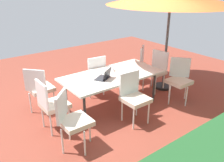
% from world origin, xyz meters
% --- Properties ---
extents(ground_plane, '(10.00, 10.00, 0.02)m').
position_xyz_m(ground_plane, '(0.00, 0.00, -0.01)').
color(ground_plane, brown).
extents(dining_table, '(2.11, 1.03, 0.75)m').
position_xyz_m(dining_table, '(0.00, 0.00, 0.70)').
color(dining_table, silver).
rests_on(dining_table, ground_plane).
extents(chair_southwest, '(0.58, 0.58, 0.98)m').
position_xyz_m(chair_southwest, '(-1.37, -0.74, 0.55)').
color(chair_southwest, beige).
rests_on(chair_southwest, ground_plane).
extents(chair_east, '(0.46, 0.46, 0.98)m').
position_xyz_m(chair_east, '(1.39, 0.05, 0.55)').
color(chair_east, beige).
rests_on(chair_east, ground_plane).
extents(chair_south, '(0.47, 0.48, 0.98)m').
position_xyz_m(chair_south, '(-0.02, -0.71, 0.55)').
color(chair_south, beige).
rests_on(chair_south, ground_plane).
extents(chair_southeast, '(0.59, 0.59, 0.98)m').
position_xyz_m(chair_southeast, '(1.30, -0.73, 0.55)').
color(chair_southeast, beige).
rests_on(chair_southeast, ground_plane).
extents(chair_west, '(0.49, 0.48, 0.98)m').
position_xyz_m(chair_west, '(-1.38, -0.04, 0.55)').
color(chair_west, beige).
rests_on(chair_west, ground_plane).
extents(chair_north, '(0.46, 0.47, 0.98)m').
position_xyz_m(chair_north, '(0.02, 0.71, 0.55)').
color(chair_north, beige).
rests_on(chair_north, ground_plane).
extents(chair_northeast, '(0.59, 0.59, 0.98)m').
position_xyz_m(chair_northeast, '(1.35, 0.72, 0.55)').
color(chair_northeast, beige).
rests_on(chair_northeast, ground_plane).
extents(chair_northwest, '(0.59, 0.58, 0.98)m').
position_xyz_m(chair_northwest, '(-1.36, 0.68, 0.55)').
color(chair_northwest, beige).
rests_on(chair_northwest, ground_plane).
extents(laptop, '(0.40, 0.37, 0.21)m').
position_xyz_m(laptop, '(0.27, 0.10, 0.80)').
color(laptop, '#2D2D33').
rests_on(laptop, dining_table).
extents(cup, '(0.07, 0.07, 0.09)m').
position_xyz_m(cup, '(-0.14, -0.15, 0.79)').
color(cup, white).
rests_on(cup, dining_table).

